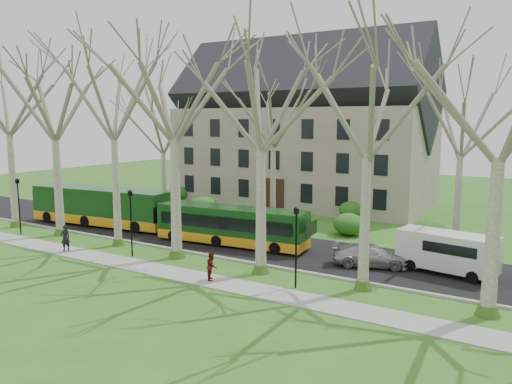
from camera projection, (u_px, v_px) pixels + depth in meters
The scene contains 15 objects.
ground at pixel (215, 266), 30.50m from camera, with size 120.00×120.00×0.00m, color #33661D.
sidewalk at pixel (189, 276), 28.39m from camera, with size 70.00×2.00×0.06m, color gray.
road at pixel (261, 246), 35.15m from camera, with size 80.00×8.00×0.06m, color black.
curb at pixel (229, 259), 31.76m from camera, with size 80.00×0.25×0.14m, color #A5A39E.
building at pixel (302, 127), 52.70m from camera, with size 26.50×12.20×16.00m.
tree_row_verge at pixel (217, 151), 29.74m from camera, with size 49.00×7.00×14.00m.
tree_row_far at pixel (282, 156), 39.62m from camera, with size 33.00×7.00×12.00m.
lamp_row at pixel (205, 228), 29.29m from camera, with size 36.22×0.22×4.30m.
hedges at pixel (265, 208), 44.59m from camera, with size 30.60×8.60×2.00m.
bus_lead at pixel (101, 206), 41.82m from camera, with size 12.95×2.70×3.24m, color #113D14, non-canonical shape.
bus_follow at pixel (231, 225), 35.33m from camera, with size 11.14×2.32×2.79m, color #113D14, non-canonical shape.
sedan at pixel (371, 255), 30.18m from camera, with size 1.85×4.55×1.32m, color #A2A1A6.
van_a at pixel (447, 253), 28.71m from camera, with size 5.45×1.98×2.38m, color silver, non-canonical shape.
pedestrian_a at pixel (65, 238), 33.65m from camera, with size 0.65×0.43×1.79m, color black.
pedestrian_b at pixel (212, 266), 27.61m from camera, with size 0.75×0.58×1.54m, color #521214.
Camera 1 is at (17.49, -23.92, 8.90)m, focal length 35.00 mm.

